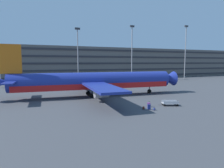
{
  "coord_description": "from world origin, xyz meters",
  "views": [
    {
      "loc": [
        -15.2,
        -40.21,
        7.04
      ],
      "look_at": [
        -0.9,
        -6.03,
        3.0
      ],
      "focal_mm": 32.09,
      "sensor_mm": 36.0,
      "label": 1
    }
  ],
  "objects_px": {
    "suitcase_purple": "(149,105)",
    "backpack_scuffed": "(144,108)",
    "backpack_teal": "(154,109)",
    "baggage_cart": "(170,103)",
    "airliner": "(94,82)",
    "suitcase_small": "(149,107)"
  },
  "relations": [
    {
      "from": "suitcase_purple",
      "to": "backpack_scuffed",
      "type": "bearing_deg",
      "value": -145.66
    },
    {
      "from": "backpack_teal",
      "to": "baggage_cart",
      "type": "bearing_deg",
      "value": 22.62
    },
    {
      "from": "airliner",
      "to": "backpack_teal",
      "type": "distance_m",
      "value": 16.15
    },
    {
      "from": "backpack_scuffed",
      "to": "baggage_cart",
      "type": "relative_size",
      "value": 0.15
    },
    {
      "from": "suitcase_small",
      "to": "backpack_scuffed",
      "type": "distance_m",
      "value": 0.81
    },
    {
      "from": "backpack_teal",
      "to": "baggage_cart",
      "type": "relative_size",
      "value": 0.14
    },
    {
      "from": "suitcase_purple",
      "to": "backpack_scuffed",
      "type": "distance_m",
      "value": 1.97
    },
    {
      "from": "backpack_teal",
      "to": "suitcase_purple",
      "type": "bearing_deg",
      "value": 76.32
    },
    {
      "from": "suitcase_purple",
      "to": "suitcase_small",
      "type": "bearing_deg",
      "value": -122.25
    },
    {
      "from": "airliner",
      "to": "suitcase_small",
      "type": "relative_size",
      "value": 40.59
    },
    {
      "from": "airliner",
      "to": "suitcase_small",
      "type": "xyz_separation_m",
      "value": [
        4.05,
        -14.48,
        -2.61
      ]
    },
    {
      "from": "suitcase_small",
      "to": "suitcase_purple",
      "type": "relative_size",
      "value": 1.08
    },
    {
      "from": "backpack_teal",
      "to": "baggage_cart",
      "type": "distance_m",
      "value": 4.66
    },
    {
      "from": "airliner",
      "to": "suitcase_purple",
      "type": "relative_size",
      "value": 43.84
    },
    {
      "from": "baggage_cart",
      "to": "backpack_scuffed",
      "type": "bearing_deg",
      "value": -173.71
    },
    {
      "from": "suitcase_purple",
      "to": "baggage_cart",
      "type": "bearing_deg",
      "value": -7.88
    },
    {
      "from": "suitcase_small",
      "to": "suitcase_purple",
      "type": "xyz_separation_m",
      "value": [
        0.96,
        1.52,
        -0.04
      ]
    },
    {
      "from": "airliner",
      "to": "baggage_cart",
      "type": "bearing_deg",
      "value": -57.03
    },
    {
      "from": "airliner",
      "to": "backpack_scuffed",
      "type": "height_order",
      "value": "airliner"
    },
    {
      "from": "airliner",
      "to": "suitcase_purple",
      "type": "bearing_deg",
      "value": -68.87
    },
    {
      "from": "backpack_scuffed",
      "to": "baggage_cart",
      "type": "bearing_deg",
      "value": 6.29
    },
    {
      "from": "backpack_scuffed",
      "to": "backpack_teal",
      "type": "relative_size",
      "value": 1.1
    }
  ]
}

